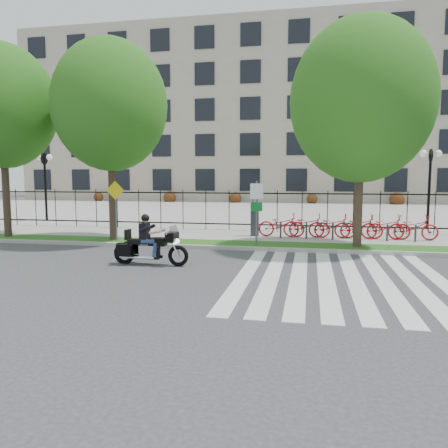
# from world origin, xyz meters

# --- Properties ---
(ground) EXTENTS (120.00, 120.00, 0.00)m
(ground) POSITION_xyz_m (0.00, 0.00, 0.00)
(ground) COLOR #323335
(ground) RESTS_ON ground
(curb) EXTENTS (60.00, 0.20, 0.15)m
(curb) POSITION_xyz_m (0.00, 4.10, 0.07)
(curb) COLOR #9C9B93
(curb) RESTS_ON ground
(grass_verge) EXTENTS (60.00, 1.50, 0.15)m
(grass_verge) POSITION_xyz_m (0.00, 4.95, 0.07)
(grass_verge) COLOR #194D13
(grass_verge) RESTS_ON ground
(sidewalk) EXTENTS (60.00, 3.50, 0.15)m
(sidewalk) POSITION_xyz_m (0.00, 7.45, 0.07)
(sidewalk) COLOR #9D9A93
(sidewalk) RESTS_ON ground
(plaza) EXTENTS (80.00, 34.00, 0.10)m
(plaza) POSITION_xyz_m (0.00, 25.00, 0.05)
(plaza) COLOR #9D9A93
(plaza) RESTS_ON ground
(crosswalk_stripes) EXTENTS (5.70, 8.00, 0.01)m
(crosswalk_stripes) POSITION_xyz_m (4.83, 0.00, 0.01)
(crosswalk_stripes) COLOR silver
(crosswalk_stripes) RESTS_ON ground
(iron_fence) EXTENTS (30.00, 0.06, 2.00)m
(iron_fence) POSITION_xyz_m (0.00, 9.20, 1.15)
(iron_fence) COLOR black
(iron_fence) RESTS_ON sidewalk
(office_building) EXTENTS (60.00, 21.90, 20.15)m
(office_building) POSITION_xyz_m (0.00, 44.92, 9.97)
(office_building) COLOR #A29882
(office_building) RESTS_ON ground
(lamp_post_left) EXTENTS (1.06, 0.70, 4.25)m
(lamp_post_left) POSITION_xyz_m (-12.00, 12.00, 3.21)
(lamp_post_left) COLOR black
(lamp_post_left) RESTS_ON ground
(lamp_post_right) EXTENTS (1.06, 0.70, 4.25)m
(lamp_post_right) POSITION_xyz_m (10.00, 12.00, 3.21)
(lamp_post_right) COLOR black
(lamp_post_right) RESTS_ON ground
(street_tree_0) EXTENTS (4.71, 4.71, 8.43)m
(street_tree_0) POSITION_xyz_m (-9.30, 4.95, 5.86)
(street_tree_0) COLOR #35271D
(street_tree_0) RESTS_ON grass_verge
(street_tree_1) EXTENTS (4.73, 4.73, 8.32)m
(street_tree_1) POSITION_xyz_m (-4.23, 4.95, 5.74)
(street_tree_1) COLOR #35271D
(street_tree_1) RESTS_ON grass_verge
(street_tree_2) EXTENTS (5.27, 5.27, 8.49)m
(street_tree_2) POSITION_xyz_m (5.77, 4.95, 5.60)
(street_tree_2) COLOR #35271D
(street_tree_2) RESTS_ON grass_verge
(bike_share_station) EXTENTS (7.89, 0.89, 1.50)m
(bike_share_station) POSITION_xyz_m (5.44, 7.20, 0.69)
(bike_share_station) COLOR #2D2D33
(bike_share_station) RESTS_ON sidewalk
(sign_pole_regulatory) EXTENTS (0.50, 0.09, 2.50)m
(sign_pole_regulatory) POSITION_xyz_m (1.94, 4.58, 1.74)
(sign_pole_regulatory) COLOR #59595B
(sign_pole_regulatory) RESTS_ON grass_verge
(sign_pole_warning) EXTENTS (0.78, 0.09, 2.49)m
(sign_pole_warning) POSITION_xyz_m (-3.91, 4.58, 1.74)
(sign_pole_warning) COLOR #59595B
(sign_pole_warning) RESTS_ON grass_verge
(motorcycle_rider) EXTENTS (2.54, 0.76, 1.96)m
(motorcycle_rider) POSITION_xyz_m (-1.01, 0.79, 0.65)
(motorcycle_rider) COLOR black
(motorcycle_rider) RESTS_ON ground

